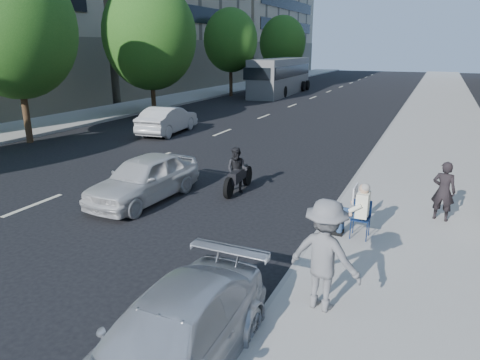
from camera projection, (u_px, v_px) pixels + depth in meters
The scene contains 15 objects.
ground at pixel (195, 292), 7.91m from camera, with size 160.00×160.00×0.00m, color black.
near_sidewalk at pixel (440, 127), 23.67m from camera, with size 5.00×120.00×0.15m, color #A39F98.
far_sidewalk at pixel (136, 107), 31.91m from camera, with size 4.50×120.00×0.15m, color #A39F98.
tree_far_b at pixel (13, 28), 18.77m from camera, with size 5.40×5.40×8.24m.
tree_far_c at pixel (150, 36), 27.49m from camera, with size 6.00×6.00×8.47m.
tree_far_d at pixel (231, 40), 37.95m from camera, with size 4.80×4.80×7.65m.
tree_far_e at pixel (282, 43), 50.13m from camera, with size 5.40×5.40×7.89m.
seated_protester at pixel (357, 207), 9.68m from camera, with size 0.83×1.12×1.31m.
jogger at pixel (325, 255), 6.93m from camera, with size 1.23×0.71×1.91m, color slate.
pedestrian_woman at pixel (444, 191), 10.62m from camera, with size 0.55×0.36×1.52m, color black.
parked_sedan at pixel (170, 341), 5.69m from camera, with size 1.64×4.02×1.17m, color silver.
white_sedan_near at pixel (144, 178), 12.48m from camera, with size 1.58×3.93×1.34m, color silver.
white_sedan_mid at pixel (168, 120), 22.26m from camera, with size 1.49×4.27×1.41m, color #BDBDBD.
motorcycle at pixel (237, 172), 13.17m from camera, with size 0.74×2.05×1.42m.
bus at pixel (281, 77), 40.66m from camera, with size 3.07×12.15×3.30m.
Camera 1 is at (3.64, -5.97, 4.33)m, focal length 32.00 mm.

